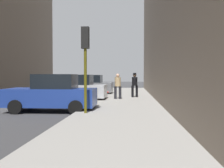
{
  "coord_description": "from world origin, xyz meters",
  "views": [
    {
      "loc": [
        6.43,
        -12.39,
        1.72
      ],
      "look_at": [
        5.12,
        4.32,
        1.16
      ],
      "focal_mm": 40.0,
      "sensor_mm": 36.0,
      "label": 1
    }
  ],
  "objects_px": {
    "traffic_light": "(85,51)",
    "parked_gray_coupe": "(89,85)",
    "parked_silver_sedan": "(76,89)",
    "pedestrian_in_tan_coat": "(118,85)",
    "fire_hydrant": "(106,92)",
    "pedestrian_with_fedora": "(135,84)",
    "parked_blue_sedan": "(52,94)"
  },
  "relations": [
    {
      "from": "traffic_light",
      "to": "parked_gray_coupe",
      "type": "bearing_deg",
      "value": 98.9
    },
    {
      "from": "parked_silver_sedan",
      "to": "pedestrian_in_tan_coat",
      "type": "distance_m",
      "value": 2.87
    },
    {
      "from": "parked_silver_sedan",
      "to": "parked_gray_coupe",
      "type": "xyz_separation_m",
      "value": [
        0.0,
        5.56,
        0.0
      ]
    },
    {
      "from": "fire_hydrant",
      "to": "pedestrian_with_fedora",
      "type": "relative_size",
      "value": 0.4
    },
    {
      "from": "parked_blue_sedan",
      "to": "parked_gray_coupe",
      "type": "height_order",
      "value": "same"
    },
    {
      "from": "parked_gray_coupe",
      "to": "traffic_light",
      "type": "height_order",
      "value": "traffic_light"
    },
    {
      "from": "pedestrian_with_fedora",
      "to": "pedestrian_in_tan_coat",
      "type": "distance_m",
      "value": 1.88
    },
    {
      "from": "parked_silver_sedan",
      "to": "traffic_light",
      "type": "bearing_deg",
      "value": -73.54
    },
    {
      "from": "parked_gray_coupe",
      "to": "pedestrian_with_fedora",
      "type": "xyz_separation_m",
      "value": [
        4.01,
        -3.83,
        0.29
      ]
    },
    {
      "from": "fire_hydrant",
      "to": "pedestrian_with_fedora",
      "type": "distance_m",
      "value": 2.41
    },
    {
      "from": "fire_hydrant",
      "to": "traffic_light",
      "type": "bearing_deg",
      "value": -89.67
    },
    {
      "from": "pedestrian_in_tan_coat",
      "to": "pedestrian_with_fedora",
      "type": "bearing_deg",
      "value": 51.79
    },
    {
      "from": "parked_blue_sedan",
      "to": "fire_hydrant",
      "type": "height_order",
      "value": "parked_blue_sedan"
    },
    {
      "from": "parked_silver_sedan",
      "to": "traffic_light",
      "type": "relative_size",
      "value": 1.18
    },
    {
      "from": "pedestrian_with_fedora",
      "to": "fire_hydrant",
      "type": "bearing_deg",
      "value": 161.59
    },
    {
      "from": "parked_silver_sedan",
      "to": "pedestrian_in_tan_coat",
      "type": "xyz_separation_m",
      "value": [
        2.85,
        0.26,
        0.26
      ]
    },
    {
      "from": "parked_blue_sedan",
      "to": "parked_gray_coupe",
      "type": "xyz_separation_m",
      "value": [
        -0.0,
        10.5,
        0.0
      ]
    },
    {
      "from": "traffic_light",
      "to": "parked_silver_sedan",
      "type": "bearing_deg",
      "value": 106.46
    },
    {
      "from": "parked_silver_sedan",
      "to": "pedestrian_with_fedora",
      "type": "bearing_deg",
      "value": 23.36
    },
    {
      "from": "parked_blue_sedan",
      "to": "pedestrian_in_tan_coat",
      "type": "relative_size",
      "value": 2.47
    },
    {
      "from": "parked_blue_sedan",
      "to": "traffic_light",
      "type": "distance_m",
      "value": 2.98
    },
    {
      "from": "parked_gray_coupe",
      "to": "pedestrian_with_fedora",
      "type": "bearing_deg",
      "value": -43.66
    },
    {
      "from": "pedestrian_in_tan_coat",
      "to": "fire_hydrant",
      "type": "bearing_deg",
      "value": 115.31
    },
    {
      "from": "parked_gray_coupe",
      "to": "fire_hydrant",
      "type": "bearing_deg",
      "value": -59.76
    },
    {
      "from": "traffic_light",
      "to": "pedestrian_in_tan_coat",
      "type": "height_order",
      "value": "traffic_light"
    },
    {
      "from": "parked_blue_sedan",
      "to": "pedestrian_with_fedora",
      "type": "xyz_separation_m",
      "value": [
        4.01,
        6.67,
        0.29
      ]
    },
    {
      "from": "parked_blue_sedan",
      "to": "fire_hydrant",
      "type": "bearing_deg",
      "value": 76.32
    },
    {
      "from": "parked_gray_coupe",
      "to": "pedestrian_in_tan_coat",
      "type": "height_order",
      "value": "pedestrian_in_tan_coat"
    },
    {
      "from": "pedestrian_with_fedora",
      "to": "parked_blue_sedan",
      "type": "bearing_deg",
      "value": -121.01
    },
    {
      "from": "parked_silver_sedan",
      "to": "parked_gray_coupe",
      "type": "relative_size",
      "value": 1.0
    },
    {
      "from": "parked_silver_sedan",
      "to": "fire_hydrant",
      "type": "xyz_separation_m",
      "value": [
        1.8,
        2.47,
        -0.35
      ]
    },
    {
      "from": "fire_hydrant",
      "to": "pedestrian_with_fedora",
      "type": "bearing_deg",
      "value": -18.41
    }
  ]
}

